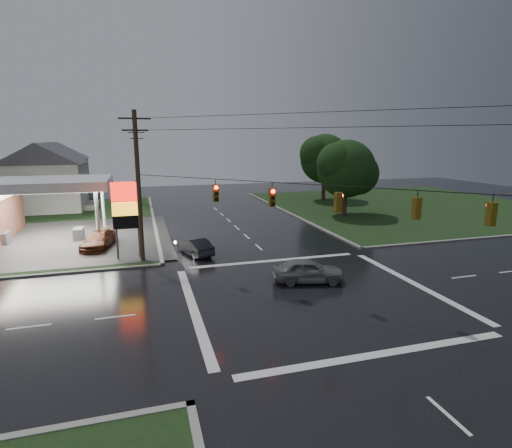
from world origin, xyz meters
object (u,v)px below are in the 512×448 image
object	(u,v)px
pylon_sign	(126,207)
house_far	(55,170)
utility_pole_n	(138,165)
utility_pole_nw	(139,185)
tree_ne_near	(347,169)
tree_ne_far	(326,159)
car_north	(194,246)
car_crossing	(308,270)
house_near	(45,176)
car_pump	(99,240)

from	to	relation	value
pylon_sign	house_far	world-z (taller)	house_far
utility_pole_n	house_far	world-z (taller)	utility_pole_n
utility_pole_nw	tree_ne_near	world-z (taller)	utility_pole_nw
house_far	tree_ne_far	world-z (taller)	tree_ne_far
utility_pole_nw	car_north	size ratio (longest dim) A/B	2.67
utility_pole_n	tree_ne_far	world-z (taller)	utility_pole_n
utility_pole_n	tree_ne_near	world-z (taller)	utility_pole_n
pylon_sign	tree_ne_near	distance (m)	27.23
pylon_sign	car_crossing	world-z (taller)	pylon_sign
tree_ne_far	car_crossing	bearing A→B (deg)	-117.34
house_near	house_far	distance (m)	12.04
utility_pole_nw	tree_ne_near	xyz separation A→B (m)	(23.64, 12.49, -0.16)
pylon_sign	car_pump	world-z (taller)	pylon_sign
tree_ne_near	car_north	distance (m)	23.39
utility_pole_nw	tree_ne_far	world-z (taller)	utility_pole_nw
house_far	car_crossing	bearing A→B (deg)	-63.86
utility_pole_nw	car_pump	size ratio (longest dim) A/B	2.26
house_near	car_pump	size ratio (longest dim) A/B	2.27
utility_pole_nw	utility_pole_n	world-z (taller)	utility_pole_nw
house_far	car_north	world-z (taller)	house_far
utility_pole_n	car_north	bearing A→B (deg)	-81.83
house_near	tree_ne_near	size ratio (longest dim) A/B	1.23
car_crossing	car_pump	bearing A→B (deg)	61.20
tree_ne_far	car_crossing	distance (m)	36.40
utility_pole_n	car_north	world-z (taller)	utility_pole_n
utility_pole_n	house_near	world-z (taller)	utility_pole_n
house_near	car_crossing	world-z (taller)	house_near
tree_ne_far	house_near	bearing A→B (deg)	176.99
tree_ne_far	car_north	bearing A→B (deg)	-133.77
car_crossing	car_north	bearing A→B (deg)	50.23
car_crossing	utility_pole_n	bearing A→B (deg)	29.42
house_far	tree_ne_near	bearing A→B (deg)	-35.77
utility_pole_n	house_far	bearing A→B (deg)	141.23
tree_ne_far	car_pump	bearing A→B (deg)	-147.12
utility_pole_nw	pylon_sign	bearing A→B (deg)	135.00
pylon_sign	tree_ne_far	size ratio (longest dim) A/B	0.61
house_far	tree_ne_far	distance (m)	41.57
house_far	tree_ne_near	size ratio (longest dim) A/B	1.23
house_far	tree_ne_near	world-z (taller)	tree_ne_near
utility_pole_n	car_pump	world-z (taller)	utility_pole_n
car_north	house_near	bearing A→B (deg)	-78.25
tree_ne_near	car_crossing	world-z (taller)	tree_ne_near
pylon_sign	house_far	bearing A→B (deg)	106.98
utility_pole_n	tree_ne_near	xyz separation A→B (m)	(23.64, -16.01, 0.09)
tree_ne_near	tree_ne_far	world-z (taller)	tree_ne_far
tree_ne_near	utility_pole_nw	bearing A→B (deg)	-152.14
utility_pole_nw	utility_pole_n	bearing A→B (deg)	90.00
car_north	car_pump	bearing A→B (deg)	-48.48
utility_pole_n	car_crossing	bearing A→B (deg)	-74.29
pylon_sign	utility_pole_nw	size ratio (longest dim) A/B	0.55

